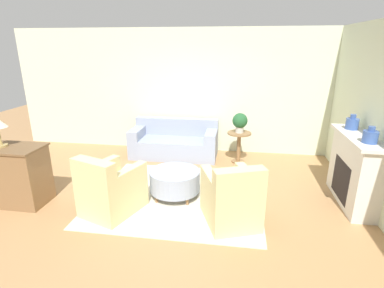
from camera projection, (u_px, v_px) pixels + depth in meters
The scene contains 13 objects.
ground_plane at pixel (178, 196), 5.06m from camera, with size 16.00×16.00×0.00m, color #AD7F51.
wall_back at pixel (198, 91), 6.93m from camera, with size 8.81×0.12×2.80m.
rug at pixel (178, 195), 5.06m from camera, with size 2.74×2.44×0.01m.
couch at pixel (175, 143), 6.83m from camera, with size 1.93×0.86×0.81m.
armchair_left at pixel (110, 190), 4.45m from camera, with size 0.93×1.03×0.93m.
armchair_right at pixel (231, 199), 4.19m from camera, with size 0.93×1.03×0.93m.
ottoman_table at pixel (175, 180), 4.94m from camera, with size 0.83×0.83×0.46m.
side_table at pixel (239, 142), 6.38m from camera, with size 0.50×0.50×0.67m.
fireplace at pixel (354, 168), 4.67m from camera, with size 0.44×1.41×1.13m.
dresser at pixel (8, 174), 4.73m from camera, with size 1.22×0.59×0.95m.
vase_mantel_near at pixel (352, 123), 4.81m from camera, with size 0.20×0.20×0.25m.
vase_mantel_far at pixel (370, 136), 4.14m from camera, with size 0.20×0.20×0.24m.
potted_plant_on_side_table at pixel (240, 122), 6.24m from camera, with size 0.31×0.31×0.41m.
Camera 1 is at (0.92, -4.44, 2.42)m, focal length 28.00 mm.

